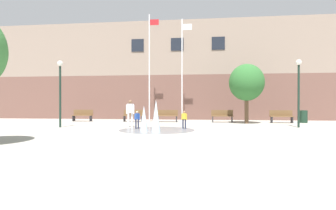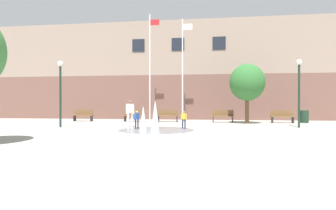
% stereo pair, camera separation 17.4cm
% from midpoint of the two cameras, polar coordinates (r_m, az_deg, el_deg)
% --- Properties ---
extents(ground_plane, '(100.00, 100.00, 0.00)m').
position_cam_midpoint_polar(ground_plane, '(8.57, -6.44, -9.03)').
color(ground_plane, '#9E998E').
extents(library_building, '(36.00, 6.05, 8.67)m').
position_cam_midpoint_polar(library_building, '(25.85, 2.37, 6.85)').
color(library_building, brown).
rests_on(library_building, ground).
extents(splash_fountain, '(3.98, 3.98, 1.58)m').
position_cam_midpoint_polar(splash_fountain, '(13.20, -3.82, -3.14)').
color(splash_fountain, gray).
rests_on(splash_fountain, ground).
extents(park_bench_far_left, '(1.60, 0.44, 0.91)m').
position_cam_midpoint_polar(park_bench_far_left, '(21.69, -18.32, -2.11)').
color(park_bench_far_left, '#28282D').
rests_on(park_bench_far_left, ground).
extents(park_bench_left_of_flagpoles, '(1.60, 0.44, 0.91)m').
position_cam_midpoint_polar(park_bench_left_of_flagpoles, '(20.42, -7.76, -2.25)').
color(park_bench_left_of_flagpoles, '#28282D').
rests_on(park_bench_left_of_flagpoles, ground).
extents(park_bench_under_left_flagpole, '(1.60, 0.44, 0.91)m').
position_cam_midpoint_polar(park_bench_under_left_flagpole, '(19.86, -0.39, -2.32)').
color(park_bench_under_left_flagpole, '#28282D').
rests_on(park_bench_under_left_flagpole, ground).
extents(park_bench_under_right_flagpole, '(1.60, 0.44, 0.91)m').
position_cam_midpoint_polar(park_bench_under_right_flagpole, '(19.85, 11.47, -2.33)').
color(park_bench_under_right_flagpole, '#28282D').
rests_on(park_bench_under_right_flagpole, ground).
extents(park_bench_near_trashcan, '(1.60, 0.44, 0.91)m').
position_cam_midpoint_polar(park_bench_near_trashcan, '(20.49, 23.24, -2.26)').
color(park_bench_near_trashcan, '#28282D').
rests_on(park_bench_near_trashcan, ground).
extents(child_running, '(0.31, 0.17, 0.99)m').
position_cam_midpoint_polar(child_running, '(14.56, 3.20, -2.88)').
color(child_running, '#1E233D').
rests_on(child_running, ground).
extents(child_in_fountain, '(0.31, 0.24, 0.99)m').
position_cam_midpoint_polar(child_in_fountain, '(14.56, -7.08, -2.89)').
color(child_in_fountain, '#1E233D').
rests_on(child_in_fountain, ground).
extents(adult_near_bench, '(0.50, 0.32, 1.59)m').
position_cam_midpoint_polar(adult_near_bench, '(15.62, -8.54, -1.37)').
color(adult_near_bench, silver).
rests_on(adult_near_bench, ground).
extents(flagpole_left, '(0.80, 0.10, 8.36)m').
position_cam_midpoint_polar(flagpole_left, '(20.75, -4.25, 8.73)').
color(flagpole_left, silver).
rests_on(flagpole_left, ground).
extents(flagpole_right, '(0.80, 0.10, 7.92)m').
position_cam_midpoint_polar(flagpole_right, '(20.39, 2.91, 8.24)').
color(flagpole_right, silver).
rests_on(flagpole_right, ground).
extents(lamp_post_left_lane, '(0.32, 0.32, 3.90)m').
position_cam_midpoint_polar(lamp_post_left_lane, '(16.62, -22.70, 4.28)').
color(lamp_post_left_lane, '#192D23').
rests_on(lamp_post_left_lane, ground).
extents(lamp_post_right_lane, '(0.32, 0.32, 3.95)m').
position_cam_midpoint_polar(lamp_post_right_lane, '(16.99, 26.30, 4.28)').
color(lamp_post_right_lane, '#192D23').
rests_on(lamp_post_right_lane, ground).
extents(trash_can, '(0.56, 0.56, 0.90)m').
position_cam_midpoint_polar(trash_can, '(21.28, 27.17, -2.26)').
color(trash_can, '#193323').
rests_on(trash_can, ground).
extents(street_tree_near_building, '(2.42, 2.42, 4.15)m').
position_cam_midpoint_polar(street_tree_near_building, '(19.08, 16.48, 4.70)').
color(street_tree_near_building, brown).
rests_on(street_tree_near_building, ground).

